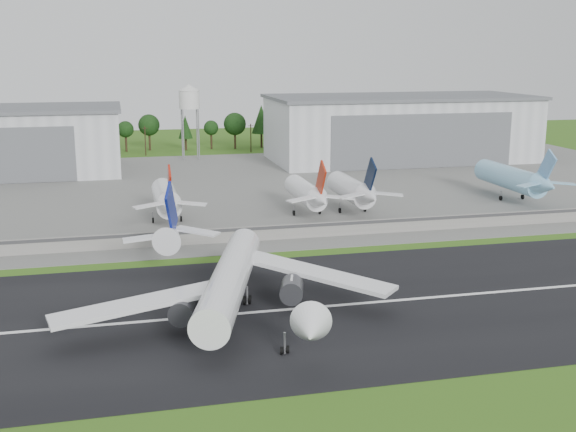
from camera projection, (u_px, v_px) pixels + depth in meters
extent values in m
plane|color=#2C5814|center=(348.00, 328.00, 112.13)|extent=(600.00, 600.00, 0.00)
cube|color=black|center=(329.00, 306.00, 121.60)|extent=(320.00, 60.00, 0.10)
cube|color=white|center=(329.00, 306.00, 121.59)|extent=(220.00, 1.00, 0.02)
cube|color=slate|center=(229.00, 188.00, 225.88)|extent=(320.00, 150.00, 0.10)
cube|color=gray|center=(273.00, 233.00, 163.88)|extent=(240.00, 0.50, 3.50)
cube|color=#38383A|center=(273.00, 228.00, 163.32)|extent=(240.00, 0.12, 0.70)
cube|color=silver|center=(400.00, 129.00, 282.84)|extent=(100.00, 45.00, 24.00)
cube|color=#595B60|center=(401.00, 97.00, 280.02)|extent=(102.00, 47.00, 1.20)
cube|color=#595B60|center=(423.00, 141.00, 261.79)|extent=(70.00, 0.30, 19.68)
cylinder|color=#99999E|center=(183.00, 135.00, 280.62)|extent=(0.50, 0.50, 20.00)
cylinder|color=#99999E|center=(197.00, 133.00, 287.67)|extent=(0.50, 0.50, 20.00)
cylinder|color=silver|center=(189.00, 100.00, 281.12)|extent=(8.00, 8.00, 7.00)
cone|color=silver|center=(189.00, 87.00, 280.07)|extent=(8.40, 8.40, 2.40)
cylinder|color=white|center=(230.00, 279.00, 116.43)|extent=(17.82, 43.87, 5.80)
cone|color=white|center=(311.00, 329.00, 95.24)|extent=(7.24, 7.38, 5.80)
cone|color=white|center=(171.00, 236.00, 138.62)|extent=(7.80, 10.18, 5.51)
cube|color=navy|center=(171.00, 209.00, 137.01)|extent=(3.14, 9.30, 11.13)
cube|color=white|center=(316.00, 273.00, 122.13)|extent=(23.90, 23.44, 2.65)
cylinder|color=#333338|center=(292.00, 289.00, 118.57)|extent=(5.18, 6.34, 3.80)
cube|color=white|center=(197.00, 231.00, 140.51)|extent=(9.25, 7.70, 0.98)
cube|color=white|center=(145.00, 303.00, 107.70)|extent=(28.51, 11.12, 2.65)
cylinder|color=#333338|center=(183.00, 309.00, 109.43)|extent=(5.18, 6.34, 3.80)
cube|color=white|center=(147.00, 238.00, 135.70)|extent=(9.10, 3.49, 0.98)
cube|color=#99999E|center=(241.00, 313.00, 114.05)|extent=(17.96, 31.60, 3.20)
cylinder|color=black|center=(198.00, 309.00, 118.00)|extent=(0.80, 1.55, 1.50)
cylinder|color=white|center=(166.00, 198.00, 181.62)|extent=(6.02, 24.00, 6.02)
cone|color=white|center=(170.00, 206.00, 166.70)|extent=(5.72, 7.00, 5.72)
cube|color=#9F1A0C|center=(169.00, 186.00, 166.10)|extent=(0.45, 8.59, 10.02)
cylinder|color=#99999E|center=(153.00, 217.00, 179.94)|extent=(0.32, 0.32, 3.00)
cylinder|color=#99999E|center=(181.00, 216.00, 181.53)|extent=(0.32, 0.32, 3.00)
cylinder|color=black|center=(153.00, 220.00, 180.10)|extent=(0.40, 1.40, 1.40)
cylinder|color=white|center=(305.00, 192.00, 189.89)|extent=(5.50, 24.00, 5.50)
cone|color=white|center=(321.00, 200.00, 174.97)|extent=(5.23, 7.00, 5.23)
cube|color=#A9230D|center=(321.00, 180.00, 174.37)|extent=(0.45, 8.59, 10.02)
cylinder|color=#99999E|center=(294.00, 210.00, 188.15)|extent=(0.32, 0.32, 3.00)
cylinder|color=#99999E|center=(320.00, 209.00, 189.74)|extent=(0.32, 0.32, 3.00)
cylinder|color=black|center=(294.00, 213.00, 188.31)|extent=(0.40, 1.40, 1.40)
cylinder|color=white|center=(350.00, 189.00, 192.68)|extent=(6.03, 24.00, 6.03)
cone|color=white|center=(370.00, 197.00, 177.76)|extent=(5.72, 7.00, 5.72)
cube|color=black|center=(370.00, 177.00, 177.16)|extent=(0.45, 8.59, 10.02)
cylinder|color=#99999E|center=(340.00, 208.00, 191.00)|extent=(0.32, 0.32, 3.00)
cylinder|color=#99999E|center=(365.00, 207.00, 192.58)|extent=(0.32, 0.32, 3.00)
cylinder|color=black|center=(340.00, 210.00, 191.15)|extent=(0.40, 1.40, 1.40)
cylinder|color=#86C4E7|center=(509.00, 178.00, 208.66)|extent=(6.55, 30.00, 6.55)
cone|color=#86C4E7|center=(546.00, 186.00, 190.90)|extent=(6.22, 7.00, 6.22)
cube|color=#669CD1|center=(547.00, 167.00, 190.30)|extent=(0.45, 8.59, 10.02)
cylinder|color=#99999E|center=(501.00, 196.00, 207.04)|extent=(0.32, 0.32, 3.00)
cylinder|color=#99999E|center=(523.00, 195.00, 208.63)|extent=(0.32, 0.32, 3.00)
cylinder|color=black|center=(501.00, 198.00, 207.20)|extent=(0.40, 1.40, 1.40)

